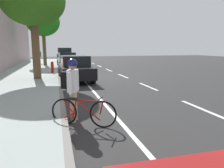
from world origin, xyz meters
TOP-DOWN VIEW (x-y plane):
  - ground at (0.00, 0.00)m, footprint 71.82×71.82m
  - sidewalk at (3.73, 0.00)m, footprint 4.12×44.89m
  - curb_edge at (1.59, 0.00)m, footprint 0.16×44.89m
  - lane_stripe_centre at (-2.83, -0.34)m, footprint 0.14×44.20m
  - lane_stripe_bike_edge at (0.12, 0.00)m, footprint 0.12×44.89m
  - parked_suv_green_nearest at (0.55, -15.04)m, footprint 2.15×4.79m
  - parked_sedan_grey_second at (0.63, -8.30)m, footprint 2.00×4.48m
  - parked_sedan_black_mid at (0.63, 0.86)m, footprint 1.97×4.47m
  - bicycle_at_curb at (1.12, 8.55)m, footprint 1.57×0.84m
  - cyclist_with_backpack at (1.35, 8.09)m, footprint 0.49×0.59m
  - street_tree_near_cyclist at (2.85, -9.56)m, footprint 3.38×3.38m
  - street_tree_mid_block at (2.85, 0.42)m, footprint 3.65×3.65m
  - pedestrian_on_phone at (3.65, -12.00)m, footprint 0.54×0.40m
  - fire_hydrant at (2.02, -2.39)m, footprint 0.22×0.22m

SIDE VIEW (x-z plane):
  - ground at x=0.00m, z-range 0.00..0.00m
  - lane_stripe_bike_edge at x=0.12m, z-range 0.00..0.01m
  - lane_stripe_centre at x=-2.83m, z-range 0.00..0.01m
  - sidewalk at x=3.73m, z-range 0.00..0.16m
  - curb_edge at x=1.59m, z-range 0.00..0.16m
  - bicycle_at_curb at x=1.12m, z-range -0.01..0.75m
  - fire_hydrant at x=2.02m, z-range 0.17..1.01m
  - parked_sedan_grey_second at x=0.63m, z-range -0.01..1.51m
  - parked_sedan_black_mid at x=0.63m, z-range -0.01..1.51m
  - parked_suv_green_nearest at x=0.55m, z-range 0.03..2.02m
  - cyclist_with_backpack at x=1.35m, z-range 0.19..1.89m
  - pedestrian_on_phone at x=3.65m, z-range 0.27..1.92m
  - street_tree_near_cyclist at x=2.85m, z-range 1.63..7.56m
  - street_tree_mid_block at x=2.85m, z-range 1.63..7.55m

